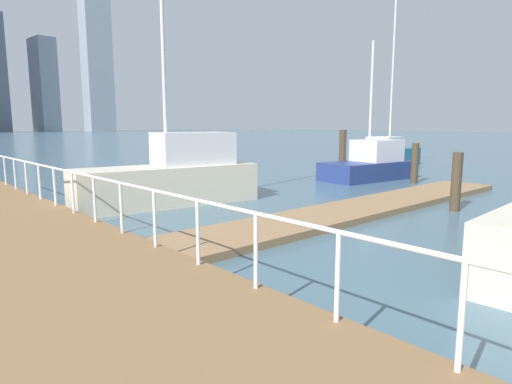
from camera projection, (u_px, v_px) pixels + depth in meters
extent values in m
plane|color=#476675|center=(100.00, 190.00, 17.57)|extent=(300.00, 300.00, 0.00)
cube|color=#93704C|center=(362.00, 208.00, 13.28)|extent=(15.32, 2.00, 0.18)
cylinder|color=white|center=(461.00, 317.00, 3.90)|extent=(0.06, 0.06, 1.05)
cylinder|color=white|center=(338.00, 277.00, 4.91)|extent=(0.06, 0.06, 1.05)
cylinder|color=white|center=(256.00, 251.00, 5.92)|extent=(0.06, 0.06, 1.05)
cylinder|color=white|center=(198.00, 233.00, 6.93)|extent=(0.06, 0.06, 1.05)
cylinder|color=white|center=(155.00, 219.00, 7.93)|extent=(0.06, 0.06, 1.05)
cylinder|color=white|center=(121.00, 208.00, 8.94)|extent=(0.06, 0.06, 1.05)
cylinder|color=white|center=(95.00, 200.00, 9.95)|extent=(0.06, 0.06, 1.05)
cylinder|color=white|center=(73.00, 193.00, 10.96)|extent=(0.06, 0.06, 1.05)
cylinder|color=white|center=(55.00, 187.00, 11.97)|extent=(0.06, 0.06, 1.05)
cylinder|color=white|center=(39.00, 182.00, 12.97)|extent=(0.06, 0.06, 1.05)
cylinder|color=white|center=(26.00, 178.00, 13.98)|extent=(0.06, 0.06, 1.05)
cylinder|color=white|center=(15.00, 174.00, 14.99)|extent=(0.06, 0.06, 1.05)
cylinder|color=white|center=(5.00, 171.00, 16.00)|extent=(0.06, 0.06, 1.05)
cylinder|color=white|center=(197.00, 200.00, 6.84)|extent=(0.06, 27.52, 0.06)
cylinder|color=#473826|center=(456.00, 182.00, 13.21)|extent=(0.30, 0.30, 1.79)
cylinder|color=#473826|center=(415.00, 163.00, 19.50)|extent=(0.31, 0.31, 1.79)
cylinder|color=#473826|center=(342.00, 154.00, 20.99)|extent=(0.33, 0.33, 2.36)
cube|color=beige|center=(167.00, 185.00, 14.28)|extent=(6.17, 2.52, 1.28)
cube|color=white|center=(193.00, 149.00, 14.64)|extent=(2.74, 1.71, 1.08)
cylinder|color=silver|center=(162.00, 30.00, 13.52)|extent=(0.12, 0.12, 8.48)
cube|color=navy|center=(368.00, 170.00, 20.89)|extent=(5.08, 2.65, 0.86)
cube|color=white|center=(377.00, 150.00, 21.06)|extent=(2.25, 1.91, 1.02)
cylinder|color=silver|center=(371.00, 102.00, 20.39)|extent=(0.12, 0.12, 5.56)
cube|color=#1E6B8C|center=(389.00, 157.00, 27.83)|extent=(4.59, 2.11, 1.09)
cube|color=white|center=(385.00, 143.00, 27.34)|extent=(1.98, 1.66, 0.76)
cylinder|color=silver|center=(393.00, 76.00, 27.05)|extent=(0.12, 0.12, 8.97)
cube|color=gray|center=(44.00, 85.00, 152.22)|extent=(6.79, 10.88, 31.88)
cube|color=#8C939E|center=(97.00, 63.00, 154.06)|extent=(9.32, 8.47, 47.67)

